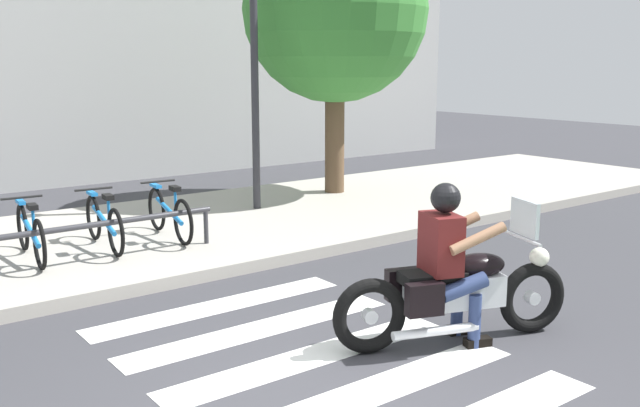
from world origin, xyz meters
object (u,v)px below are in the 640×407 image
object	(u,v)px
bike_rack	(44,235)
bicycle_2	(30,233)
street_lamp	(254,45)
rider	(449,252)
motorcycle	(456,292)
tree_near_rack	(335,10)
bicycle_4	(169,213)
bicycle_3	(104,222)

from	to	relation	value
bike_rack	bicycle_2	bearing A→B (deg)	89.95
bicycle_2	street_lamp	world-z (taller)	street_lamp
rider	street_lamp	world-z (taller)	street_lamp
motorcycle	tree_near_rack	xyz separation A→B (m)	(3.30, 5.90, 2.88)
bicycle_2	bike_rack	world-z (taller)	bicycle_2
bicycle_4	tree_near_rack	size ratio (longest dim) A/B	0.32
motorcycle	street_lamp	distance (m)	6.10
bicycle_2	bike_rack	distance (m)	0.56
motorcycle	rider	world-z (taller)	rider
bicycle_3	street_lamp	xyz separation A→B (m)	(2.88, 0.98, 2.24)
bicycle_4	street_lamp	bearing A→B (deg)	26.14
street_lamp	rider	bearing A→B (deg)	-104.93
motorcycle	tree_near_rack	distance (m)	7.34
motorcycle	tree_near_rack	bearing A→B (deg)	60.77
bicycle_3	tree_near_rack	bearing A→B (deg)	16.01
bicycle_4	bike_rack	world-z (taller)	bicycle_4
motorcycle	bicycle_3	bearing A→B (deg)	108.27
bicycle_3	street_lamp	distance (m)	3.77
motorcycle	street_lamp	xyz separation A→B (m)	(1.39, 5.50, 2.25)
rider	bicycle_2	bearing A→B (deg)	117.24
bicycle_2	street_lamp	distance (m)	4.49
bicycle_2	street_lamp	xyz separation A→B (m)	(3.77, 0.97, 2.24)
tree_near_rack	bike_rack	bearing A→B (deg)	-161.24
rider	bicycle_3	distance (m)	4.72
street_lamp	motorcycle	bearing A→B (deg)	-104.16
bike_rack	tree_near_rack	world-z (taller)	tree_near_rack
motorcycle	rider	xyz separation A→B (m)	(-0.07, 0.03, 0.37)
rider	bicycle_4	distance (m)	4.54
rider	tree_near_rack	size ratio (longest dim) A/B	0.29
street_lamp	tree_near_rack	distance (m)	2.05
motorcycle	bicycle_2	size ratio (longest dim) A/B	1.36
bicycle_2	bicycle_3	world-z (taller)	bicycle_3
bicycle_2	bicycle_4	distance (m)	1.78
motorcycle	bicycle_2	distance (m)	5.11
motorcycle	bike_rack	xyz separation A→B (m)	(-2.38, 3.97, 0.10)
bicycle_4	motorcycle	bearing A→B (deg)	-82.42
bicycle_4	tree_near_rack	xyz separation A→B (m)	(3.90, 1.38, 2.86)
bicycle_2	tree_near_rack	distance (m)	6.51
bicycle_3	motorcycle	bearing A→B (deg)	-71.73
bicycle_3	bicycle_2	bearing A→B (deg)	179.98
bicycle_2	bicycle_4	xyz separation A→B (m)	(1.78, -0.00, 0.01)
bicycle_3	bicycle_4	distance (m)	0.89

